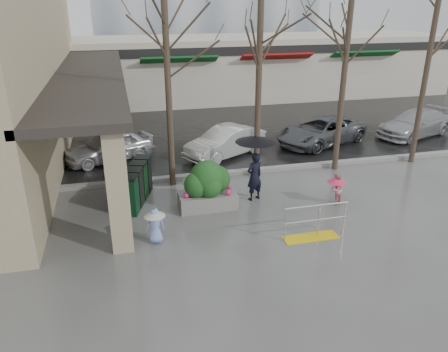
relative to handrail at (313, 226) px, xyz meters
name	(u,v)px	position (x,y,z in m)	size (l,w,h in m)	color
ground	(254,223)	(-1.36, 1.20, -0.38)	(120.00, 120.00, 0.00)	#51514F
street_asphalt	(167,89)	(-1.36, 23.20, -0.37)	(120.00, 36.00, 0.01)	black
curb	(223,173)	(-1.36, 5.20, -0.30)	(120.00, 0.30, 0.15)	gray
canopy_slab	(87,69)	(-6.16, 9.20, 3.25)	(2.80, 18.00, 0.25)	#2D2823
pillar_front	(118,190)	(-5.26, 0.70, 1.37)	(0.55, 0.55, 3.50)	tan
pillar_back	(114,124)	(-5.26, 7.20, 1.37)	(0.55, 0.55, 3.50)	tan
storefront_row	(202,68)	(0.64, 19.17, 1.64)	(34.00, 6.74, 4.00)	beige
handrail	(313,226)	(0.00, 0.00, 0.00)	(1.90, 0.50, 1.03)	yellow
tree_west	(166,40)	(-3.36, 4.80, 4.71)	(3.20, 3.20, 6.80)	#382B21
tree_midwest	(260,33)	(-0.16, 4.80, 4.86)	(3.20, 3.20, 7.00)	#382B21
tree_mideast	(347,43)	(3.14, 4.80, 4.48)	(3.20, 3.20, 6.50)	#382B21
tree_east	(434,26)	(6.64, 4.80, 5.01)	(3.20, 3.20, 7.20)	#382B21
woman	(255,160)	(-0.86, 2.85, 1.03)	(1.33, 1.33, 2.26)	black
child_pink	(336,187)	(1.64, 1.87, 0.23)	(0.65, 0.61, 1.05)	pink
child_blue	(155,222)	(-4.36, 0.82, 0.24)	(0.60, 0.60, 1.04)	#7F9CE1
planter	(207,185)	(-2.50, 2.62, 0.40)	(1.85, 1.09, 1.62)	gray
news_boxes	(137,184)	(-4.69, 3.60, 0.27)	(1.20, 2.35, 1.29)	#0C351B
car_a	(109,146)	(-5.57, 7.98, 0.25)	(1.49, 3.70, 1.26)	silver
car_b	(225,142)	(-0.74, 7.34, 0.25)	(1.33, 3.82, 1.26)	white
car_c	(321,131)	(4.00, 7.95, 0.25)	(2.09, 4.53, 1.26)	#5A5E61
car_d	(415,123)	(9.08, 8.04, 0.25)	(1.77, 4.34, 1.26)	#B6B7BB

